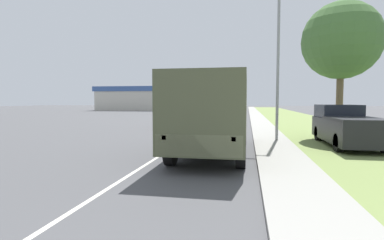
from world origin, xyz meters
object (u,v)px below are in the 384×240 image
military_truck (214,111)px  car_third_ahead (214,109)px  car_nearest_ahead (184,119)px  car_second_ahead (199,114)px  car_fourth_ahead (241,108)px  lamp_post (274,45)px  pickup_truck (346,126)px

military_truck → car_third_ahead: military_truck is taller
car_nearest_ahead → car_second_ahead: 10.83m
car_third_ahead → car_fourth_ahead: bearing=72.4°
military_truck → lamp_post: bearing=56.2°
car_nearest_ahead → lamp_post: (6.09, -6.86, 4.23)m
car_second_ahead → pickup_truck: bearing=-61.7°
car_third_ahead → car_fourth_ahead: (4.02, 12.66, -0.10)m
car_second_ahead → car_fourth_ahead: (4.21, 26.67, 0.01)m
car_nearest_ahead → car_third_ahead: 24.83m
car_nearest_ahead → pickup_truck: bearing=-38.9°
pickup_truck → car_fourth_ahead: bearing=97.2°
car_second_ahead → lamp_post: 19.35m
car_fourth_ahead → pickup_truck: 45.37m
car_second_ahead → car_third_ahead: bearing=89.2°
car_nearest_ahead → lamp_post: size_ratio=0.57×
car_third_ahead → lamp_post: size_ratio=0.56×
car_nearest_ahead → car_fourth_ahead: 37.66m
car_third_ahead → car_second_ahead: bearing=-90.8°
pickup_truck → military_truck: bearing=-151.1°
military_truck → car_nearest_ahead: 11.35m
car_nearest_ahead → lamp_post: bearing=-48.4°
car_second_ahead → car_third_ahead: (0.18, 14.01, 0.11)m
car_fourth_ahead → lamp_post: lamp_post is taller
military_truck → car_third_ahead: 35.80m
pickup_truck → car_nearest_ahead: bearing=141.1°
car_third_ahead → pickup_truck: bearing=-73.4°
car_third_ahead → pickup_truck: size_ratio=0.85×
car_third_ahead → car_fourth_ahead: 13.28m
pickup_truck → lamp_post: size_ratio=0.66×
car_second_ahead → car_fourth_ahead: car_fourth_ahead is taller
military_truck → lamp_post: (2.61, 3.90, 3.22)m
pickup_truck → lamp_post: lamp_post is taller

